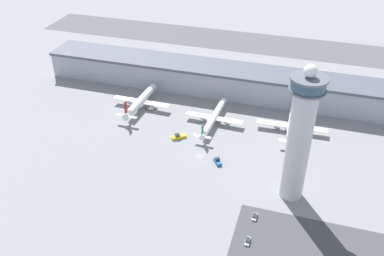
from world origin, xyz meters
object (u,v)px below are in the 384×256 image
object	(u,v)px
airplane_gate_charlie	(292,126)
service_truck_catering	(179,137)
airplane_gate_alpha	(140,101)
airplane_gate_bravo	(213,118)
car_red_hatchback	(248,241)
service_truck_fuel	(218,162)
control_tower	(300,136)
car_grey_coupe	(255,217)

from	to	relation	value
airplane_gate_charlie	service_truck_catering	world-z (taller)	airplane_gate_charlie
airplane_gate_alpha	airplane_gate_bravo	xyz separation A→B (m)	(46.21, -4.38, -0.77)
airplane_gate_bravo	airplane_gate_charlie	world-z (taller)	airplane_gate_charlie
airplane_gate_alpha	car_red_hatchback	distance (m)	117.62
service_truck_catering	service_truck_fuel	bearing A→B (deg)	-30.64
airplane_gate_bravo	service_truck_catering	bearing A→B (deg)	-126.52
control_tower	service_truck_catering	world-z (taller)	control_tower
service_truck_fuel	car_red_hatchback	world-z (taller)	service_truck_fuel
control_tower	car_grey_coupe	xyz separation A→B (m)	(-12.82, -19.20, -31.50)
airplane_gate_bravo	car_red_hatchback	bearing A→B (deg)	-66.52
airplane_gate_alpha	car_grey_coupe	world-z (taller)	airplane_gate_alpha
control_tower	car_grey_coupe	bearing A→B (deg)	-123.74
control_tower	service_truck_catering	distance (m)	75.16
control_tower	service_truck_fuel	distance (m)	50.03
service_truck_fuel	car_grey_coupe	xyz separation A→B (m)	(24.17, -32.02, -0.35)
car_red_hatchback	airplane_gate_bravo	bearing A→B (deg)	113.48
airplane_gate_charlie	car_red_hatchback	distance (m)	85.34
service_truck_fuel	car_red_hatchback	distance (m)	51.96
control_tower	service_truck_fuel	world-z (taller)	control_tower
service_truck_catering	service_truck_fuel	distance (m)	29.60
airplane_gate_alpha	car_red_hatchback	size ratio (longest dim) A/B	8.70
airplane_gate_bravo	car_grey_coupe	size ratio (longest dim) A/B	9.50
airplane_gate_bravo	airplane_gate_charlie	bearing A→B (deg)	5.72
airplane_gate_alpha	service_truck_fuel	distance (m)	69.34
airplane_gate_bravo	airplane_gate_charlie	distance (m)	43.16
airplane_gate_bravo	service_truck_catering	distance (m)	24.30
airplane_gate_alpha	airplane_gate_charlie	distance (m)	89.15
service_truck_catering	car_grey_coupe	world-z (taller)	service_truck_catering
car_grey_coupe	service_truck_catering	bearing A→B (deg)	136.50
airplane_gate_alpha	airplane_gate_bravo	size ratio (longest dim) A/B	0.93
airplane_gate_charlie	service_truck_catering	distance (m)	62.08
airplane_gate_charlie	airplane_gate_alpha	bearing A→B (deg)	179.95
control_tower	airplane_gate_bravo	size ratio (longest dim) A/B	1.51
control_tower	car_red_hatchback	xyz separation A→B (m)	(-13.09, -33.31, -31.48)
service_truck_fuel	car_red_hatchback	size ratio (longest dim) A/B	1.34
service_truck_fuel	car_red_hatchback	bearing A→B (deg)	-62.61
airplane_gate_alpha	service_truck_catering	size ratio (longest dim) A/B	5.00
airplane_gate_bravo	airplane_gate_alpha	bearing A→B (deg)	174.59
car_grey_coupe	airplane_gate_bravo	bearing A→B (deg)	117.95
control_tower	airplane_gate_alpha	distance (m)	110.97
service_truck_fuel	car_grey_coupe	size ratio (longest dim) A/B	1.37
car_red_hatchback	car_grey_coupe	world-z (taller)	car_red_hatchback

